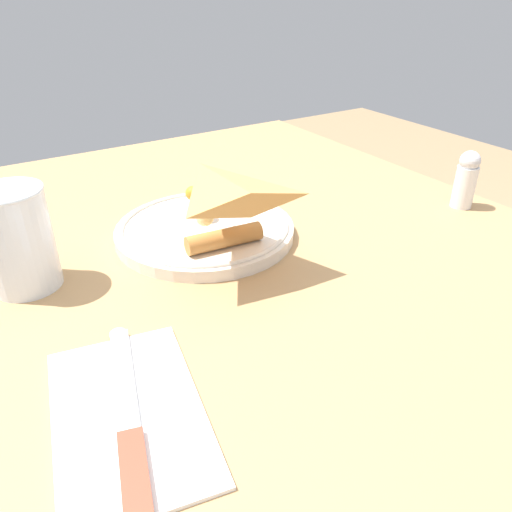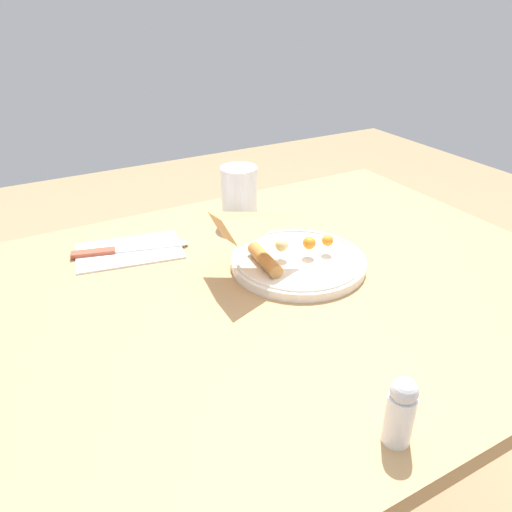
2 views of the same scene
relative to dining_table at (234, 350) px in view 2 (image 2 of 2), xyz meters
The scene contains 6 objects.
dining_table is the anchor object (origin of this frame).
plate_pizza 0.20m from the dining_table, 14.52° to the left, with size 0.24×0.24×0.06m.
milk_glass 0.35m from the dining_table, 60.57° to the left, with size 0.08×0.08×0.12m.
napkin_folded 0.28m from the dining_table, 112.60° to the left, with size 0.21×0.15×0.00m.
butter_knife 0.29m from the dining_table, 114.54° to the left, with size 0.21×0.07×0.01m.
salt_shaker 0.37m from the dining_table, 85.04° to the right, with size 0.03×0.03×0.09m.
Camera 2 is at (-0.30, -0.61, 1.20)m, focal length 35.00 mm.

